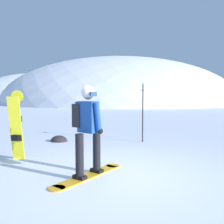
{
  "coord_description": "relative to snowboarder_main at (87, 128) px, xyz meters",
  "views": [
    {
      "loc": [
        0.17,
        -4.65,
        1.57
      ],
      "look_at": [
        -0.2,
        2.89,
        1.0
      ],
      "focal_mm": 39.57,
      "sensor_mm": 36.0,
      "label": 1
    }
  ],
  "objects": [
    {
      "name": "spare_snowboard",
      "position": [
        -1.83,
        1.06,
        -0.09
      ],
      "size": [
        0.28,
        0.29,
        1.64
      ],
      "color": "yellow",
      "rests_on": "ground"
    },
    {
      "name": "ridge_peak_main",
      "position": [
        -0.27,
        37.09,
        -0.92
      ],
      "size": [
        37.71,
        33.94,
        14.85
      ],
      "color": "white",
      "rests_on": "ground"
    },
    {
      "name": "ground_plane",
      "position": [
        0.52,
        0.09,
        -0.92
      ],
      "size": [
        300.0,
        300.0,
        0.0
      ],
      "primitive_type": "plane",
      "color": "white"
    },
    {
      "name": "piste_marker_near",
      "position": [
        1.29,
        3.37,
        0.19
      ],
      "size": [
        0.2,
        0.2,
        1.94
      ],
      "color": "black",
      "rests_on": "ground"
    },
    {
      "name": "rock_mid",
      "position": [
        -0.6,
        6.63,
        -0.92
      ],
      "size": [
        0.48,
        0.41,
        0.34
      ],
      "color": "#383333",
      "rests_on": "ground"
    },
    {
      "name": "ridge_peak_far",
      "position": [
        -19.93,
        53.75,
        -0.92
      ],
      "size": [
        29.02,
        26.11,
        12.73
      ],
      "color": "white",
      "rests_on": "ground"
    },
    {
      "name": "rock_small",
      "position": [
        -1.44,
        3.34,
        -0.92
      ],
      "size": [
        0.55,
        0.47,
        0.39
      ],
      "color": "#282628",
      "rests_on": "ground"
    },
    {
      "name": "snowboarder_main",
      "position": [
        0.0,
        0.0,
        0.0
      ],
      "size": [
        1.14,
        1.58,
        1.71
      ],
      "color": "orange",
      "rests_on": "ground"
    }
  ]
}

